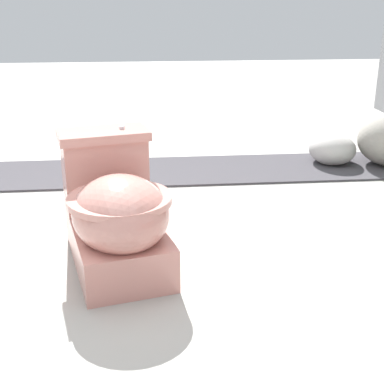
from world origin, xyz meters
TOP-DOWN VIEW (x-y plane):
  - ground_plane at (0.00, 0.00)m, footprint 14.00×14.00m
  - gravel_strip at (-1.22, 0.50)m, footprint 0.56×8.00m
  - toilet at (-0.04, 0.09)m, footprint 0.70×0.51m
  - boulder_near at (-1.29, 1.41)m, footprint 0.36×0.35m

SIDE VIEW (x-z plane):
  - ground_plane at x=0.00m, z-range 0.00..0.00m
  - gravel_strip at x=-1.22m, z-range 0.00..0.01m
  - boulder_near at x=-1.29m, z-range 0.00..0.20m
  - toilet at x=-0.04m, z-range -0.04..0.48m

